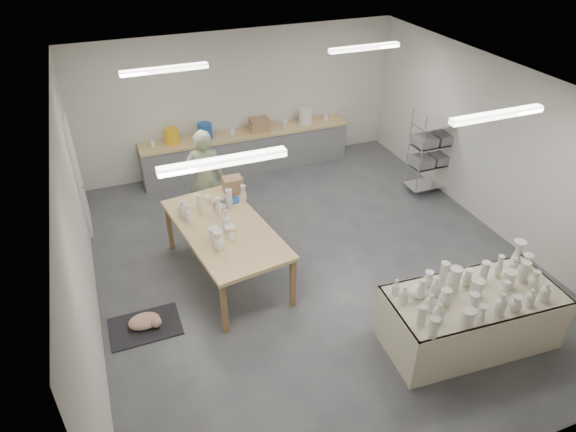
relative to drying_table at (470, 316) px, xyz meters
name	(u,v)px	position (x,y,z in m)	size (l,w,h in m)	color
room	(309,152)	(-1.37, 2.47, 1.61)	(8.00, 8.02, 3.00)	#424449
back_counter	(247,150)	(-1.27, 6.07, 0.04)	(4.60, 0.60, 1.24)	tan
wire_shelf	(432,151)	(1.94, 3.79, 0.47)	(0.88, 0.48, 1.80)	silver
drying_table	(470,316)	(0.00, 0.00, 0.00)	(2.42, 1.27, 1.19)	olive
work_table	(223,224)	(-2.70, 2.74, 0.48)	(1.58, 2.64, 1.29)	tan
rug	(145,326)	(-4.16, 1.89, -0.44)	(1.00, 0.70, 0.02)	black
cat	(146,321)	(-4.14, 1.88, -0.33)	(0.47, 0.35, 0.19)	white
potter	(205,179)	(-2.62, 4.25, 0.50)	(0.69, 0.45, 1.89)	#9BAB84
red_stool	(205,202)	(-2.62, 4.52, -0.14)	(0.39, 0.39, 0.34)	#A92B18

